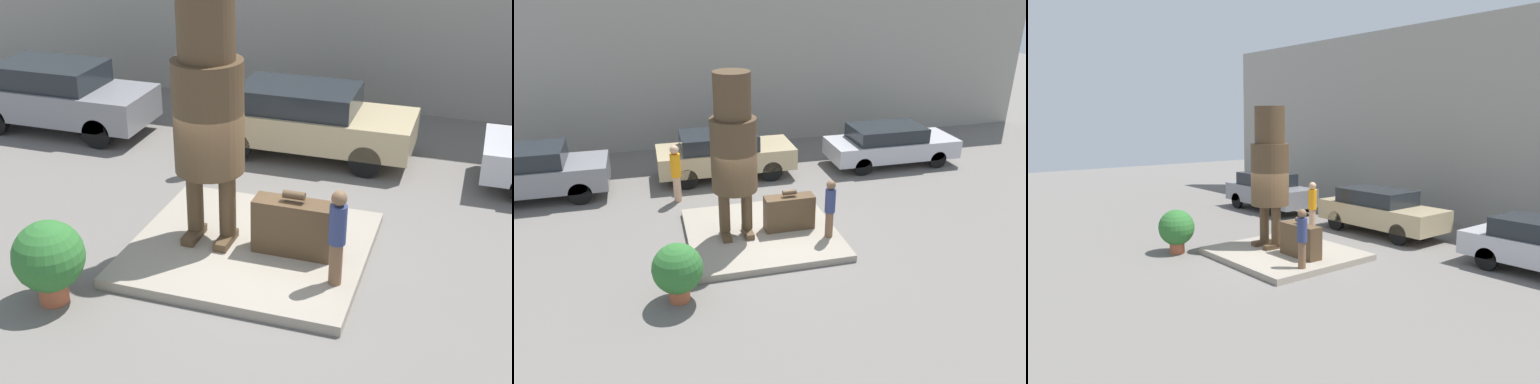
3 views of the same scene
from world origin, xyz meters
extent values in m
plane|color=slate|center=(0.00, 0.00, 0.00)|extent=(60.00, 60.00, 0.00)
cube|color=gray|center=(0.00, 0.00, 0.09)|extent=(3.97, 3.70, 0.18)
cube|color=gray|center=(0.00, 8.39, 3.94)|extent=(28.00, 0.60, 7.89)
cube|color=#4C3823|center=(-1.00, -0.12, 0.25)|extent=(0.23, 0.67, 0.15)
cube|color=#4C3823|center=(-0.40, -0.12, 0.25)|extent=(0.23, 0.67, 0.15)
cylinder|color=#4C3823|center=(-1.00, -0.02, 0.91)|extent=(0.29, 0.29, 1.16)
cylinder|color=#4C3823|center=(-0.40, -0.02, 0.91)|extent=(0.29, 0.29, 1.16)
cylinder|color=#4C3823|center=(-0.70, -0.02, 2.42)|extent=(1.16, 1.16, 1.87)
cylinder|color=#4C3823|center=(-0.70, -0.02, 3.92)|extent=(0.91, 0.91, 1.12)
cube|color=#4C3823|center=(0.76, -0.03, 0.65)|extent=(1.34, 0.45, 0.94)
cylinder|color=#4C3823|center=(0.76, -0.03, 1.24)|extent=(0.37, 0.14, 0.14)
cylinder|color=brown|center=(1.64, -0.74, 0.54)|extent=(0.21, 0.21, 0.72)
cylinder|color=navy|center=(1.64, -0.74, 1.22)|extent=(0.27, 0.27, 0.64)
sphere|color=brown|center=(1.64, -0.74, 1.66)|extent=(0.24, 0.24, 0.24)
cube|color=gray|center=(-6.31, 4.22, 0.74)|extent=(4.51, 1.82, 0.78)
cube|color=#1E2328|center=(-6.54, 4.22, 1.41)|extent=(2.48, 1.64, 0.54)
cylinder|color=black|center=(-4.91, 5.04, 0.36)|extent=(0.71, 0.18, 0.71)
cylinder|color=black|center=(-4.91, 3.40, 0.36)|extent=(0.71, 0.18, 0.71)
cube|color=tan|center=(-0.17, 4.59, 0.71)|extent=(4.67, 1.83, 0.72)
cube|color=#1E2328|center=(-0.41, 4.59, 1.33)|extent=(2.57, 1.64, 0.52)
cylinder|color=black|center=(1.27, 5.41, 0.35)|extent=(0.71, 0.18, 0.71)
cylinder|color=black|center=(1.27, 3.76, 0.35)|extent=(0.71, 0.18, 0.71)
cylinder|color=black|center=(-1.62, 5.41, 0.35)|extent=(0.71, 0.18, 0.71)
cylinder|color=black|center=(-1.62, 3.76, 0.35)|extent=(0.71, 0.18, 0.71)
cube|color=#B7B7BC|center=(5.97, 4.31, 0.64)|extent=(4.73, 1.85, 0.65)
cube|color=#1E2328|center=(5.74, 4.31, 1.22)|extent=(2.60, 1.67, 0.50)
cylinder|color=black|center=(7.44, 5.14, 0.32)|extent=(0.63, 0.18, 0.63)
cylinder|color=black|center=(7.44, 3.47, 0.32)|extent=(0.63, 0.18, 0.63)
cylinder|color=black|center=(4.51, 5.14, 0.32)|extent=(0.63, 0.18, 0.63)
cylinder|color=black|center=(4.51, 3.47, 0.32)|extent=(0.63, 0.18, 0.63)
cylinder|color=#AD5638|center=(-2.40, -2.33, 0.17)|extent=(0.45, 0.45, 0.34)
sphere|color=#2D6B2D|center=(-2.40, -2.33, 0.81)|extent=(1.10, 1.10, 1.10)
cylinder|color=tan|center=(-2.00, 2.91, 0.41)|extent=(0.24, 0.24, 0.82)
cylinder|color=orange|center=(-2.00, 2.91, 1.19)|extent=(0.31, 0.31, 0.73)
sphere|color=tan|center=(-2.00, 2.91, 1.69)|extent=(0.27, 0.27, 0.27)
camera|label=1|loc=(3.45, -10.06, 6.32)|focal=50.00mm
camera|label=2|loc=(-2.74, -11.59, 6.60)|focal=35.00mm
camera|label=3|loc=(11.32, -9.13, 4.13)|focal=35.00mm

